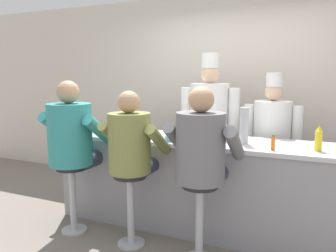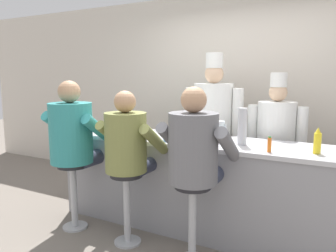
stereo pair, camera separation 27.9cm
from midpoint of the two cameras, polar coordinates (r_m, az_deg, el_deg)
The scene contains 18 objects.
ground_plane at distance 3.37m, azimuth 5.68°, elevation -19.62°, with size 20.00×20.00×0.00m, color slate.
wall_back at distance 4.57m, azimuth 14.09°, elevation 5.32°, with size 10.00×0.06×2.70m.
diner_counter at distance 3.48m, azimuth 8.07°, elevation -10.12°, with size 3.16×0.71×0.96m.
ketchup_bottle_red at distance 3.08m, azimuth 8.23°, elevation -1.15°, with size 0.06×0.06×0.26m.
mustard_bottle_yellow at distance 3.05m, azimuth 27.01°, elevation -2.44°, with size 0.06×0.06×0.22m.
hot_sauce_bottle_orange at distance 2.95m, azimuth 19.87°, elevation -3.09°, with size 0.03×0.03×0.14m.
water_pitcher_clear at distance 3.30m, azimuth 11.28°, elevation -0.91°, with size 0.13×0.11×0.20m.
breakfast_plate at distance 3.63m, azimuth -4.76°, elevation -1.32°, with size 0.24×0.24×0.05m.
cereal_bowl at distance 3.26m, azimuth 2.86°, elevation -2.20°, with size 0.14×0.14×0.05m.
coffee_mug_tan at distance 3.48m, azimuth 3.64°, elevation -1.30°, with size 0.14×0.09×0.08m.
coffee_mug_white at distance 4.04m, azimuth -12.70°, elevation -0.07°, with size 0.13×0.09×0.08m.
cup_stack_steel at distance 3.16m, azimuth 15.30°, elevation -0.10°, with size 0.09×0.09×0.35m.
napkin_dispenser_chrome at distance 3.15m, azimuth 4.92°, elevation -1.86°, with size 0.12×0.07×0.13m.
diner_seated_teal at distance 3.47m, azimuth -13.88°, elevation -1.72°, with size 0.66×0.65×1.55m.
diner_seated_olive at distance 3.07m, azimuth -4.42°, elevation -3.58°, with size 0.59×0.58×1.47m.
diner_seated_grey at distance 2.77m, azimuth 7.60°, elevation -4.54°, with size 0.63×0.62×1.51m.
cook_in_whites_near at distance 4.01m, azimuth 9.84°, elevation 0.38°, with size 0.73×0.47×1.87m.
cook_in_whites_far at distance 3.85m, azimuth 20.25°, elevation -2.30°, with size 0.64×0.41×1.64m.
Camera 2 is at (1.25, -2.69, 1.60)m, focal length 35.00 mm.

